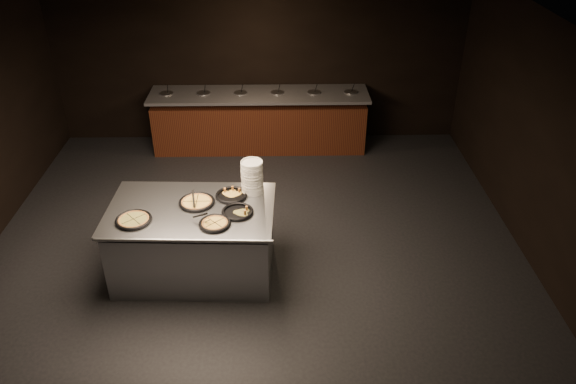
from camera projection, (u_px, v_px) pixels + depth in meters
The scene contains 11 objects.
room at pixel (250, 175), 6.16m from camera, with size 7.02×8.02×2.92m.
salad_bar at pixel (260, 124), 9.72m from camera, with size 3.70×0.83×1.18m.
serving_counter at pixel (194, 242), 6.78m from camera, with size 1.98×1.31×0.93m.
plate_stack at pixel (252, 177), 6.75m from camera, with size 0.27×0.27×0.41m, color white.
pan_veggie_whole at pixel (134, 220), 6.29m from camera, with size 0.41×0.41×0.04m.
pan_cheese_whole at pixel (197, 202), 6.61m from camera, with size 0.43×0.43×0.04m.
pan_cheese_slices_a at pixel (231, 195), 6.74m from camera, with size 0.38×0.38×0.04m.
pan_cheese_slices_b at pixel (215, 223), 6.23m from camera, with size 0.36×0.36×0.04m.
pan_veggie_slices at pixel (238, 212), 6.43m from camera, with size 0.37×0.37×0.04m.
server_left at pixel (193, 198), 6.57m from camera, with size 0.13×0.33×0.16m.
server_right at pixel (204, 218), 6.21m from camera, with size 0.32×0.20×0.17m.
Camera 1 is at (0.32, -5.37, 4.48)m, focal length 35.00 mm.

